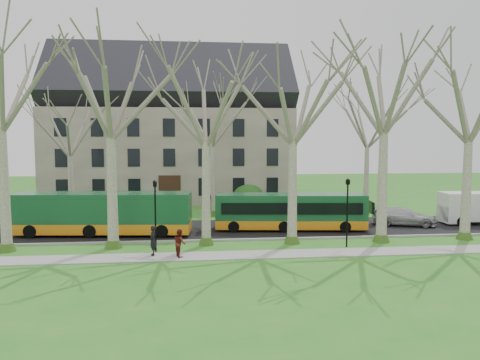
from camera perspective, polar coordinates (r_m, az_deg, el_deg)
The scene contains 15 objects.
ground at distance 30.45m, azimuth 1.38°, elevation -8.00°, with size 120.00×120.00×0.00m, color #2C7922.
sidewalk at distance 28.03m, azimuth 2.04°, elevation -9.09°, with size 70.00×2.00×0.06m, color gray.
road at distance 35.79m, azimuth 0.25°, elevation -5.98°, with size 80.00×8.00×0.06m, color black.
curb at distance 31.89m, azimuth 1.03°, elevation -7.28°, with size 80.00×0.25×0.14m, color #A5A39E.
building at distance 53.48m, azimuth -8.36°, elevation 6.26°, with size 26.50×12.20×16.00m.
tree_row_verge at distance 29.96m, azimuth 1.33°, elevation 5.28°, with size 49.00×7.00×14.00m.
tree_row_far at distance 40.51m, azimuth -2.47°, elevation 3.80°, with size 33.00×7.00×12.00m.
lamp_row at distance 28.99m, azimuth 1.64°, elevation -3.49°, with size 36.22×0.22×4.30m.
hedges at distance 43.82m, azimuth -7.04°, elevation -2.70°, with size 30.60×8.60×2.00m.
bus_lead at distance 34.71m, azimuth -16.34°, elevation -3.89°, with size 12.39×2.58×3.10m, color #17502C, non-canonical shape.
bus_follow at distance 35.33m, azimuth 6.15°, elevation -3.81°, with size 11.14×2.32×2.79m, color #17502C, non-canonical shape.
sedan at distance 39.22m, azimuth 19.33°, elevation -4.20°, with size 1.98×4.86×1.41m, color #B7B6BB.
van_a at distance 42.20m, azimuth 26.99°, elevation -3.07°, with size 5.79×2.11×2.53m, color silver, non-canonical shape.
pedestrian_a at distance 28.03m, azimuth -10.59°, elevation -7.27°, with size 0.64×0.42×1.76m, color black.
pedestrian_b at distance 27.51m, azimuth -7.35°, elevation -7.62°, with size 0.78×0.61×1.60m, color #5B1B14.
Camera 1 is at (-3.80, -29.42, 6.87)m, focal length 35.00 mm.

